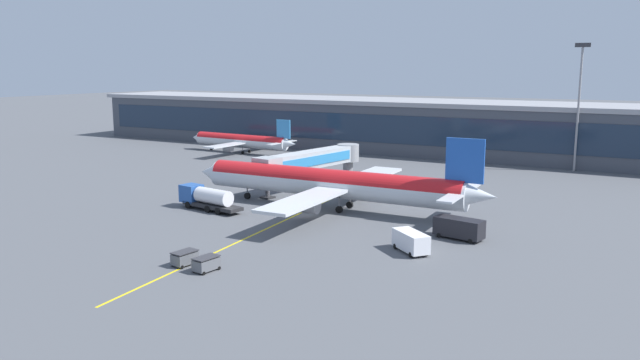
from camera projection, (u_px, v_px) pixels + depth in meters
name	position (u px, v px, depth m)	size (l,w,h in m)	color
ground_plane	(307.00, 215.00, 86.41)	(700.00, 700.00, 0.00)	#515459
apron_lead_in_line	(305.00, 211.00, 88.82)	(0.30, 80.00, 0.01)	yellow
terminal_building	(417.00, 126.00, 149.68)	(184.02, 22.44, 12.33)	#424751
main_airliner	(332.00, 183.00, 89.36)	(46.88, 37.31, 11.25)	silver
jet_bridge	(313.00, 160.00, 105.11)	(7.52, 24.58, 6.47)	#B2B7BC
fuel_tanker	(207.00, 198.00, 89.41)	(11.05, 4.10, 3.25)	#232326
lavatory_truck	(458.00, 227.00, 74.30)	(6.12, 3.30, 2.50)	black
crew_van	(411.00, 241.00, 68.76)	(5.20, 4.79, 2.30)	white
baggage_cart_0	(185.00, 258.00, 64.49)	(1.94, 2.84, 1.48)	#595B60
baggage_cart_1	(206.00, 264.00, 62.59)	(1.94, 2.84, 1.48)	#595B60
commuter_jet_far	(241.00, 141.00, 147.93)	(31.35, 24.85, 8.46)	silver
apron_light_mast_0	(579.00, 98.00, 120.08)	(2.80, 0.50, 24.63)	gray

